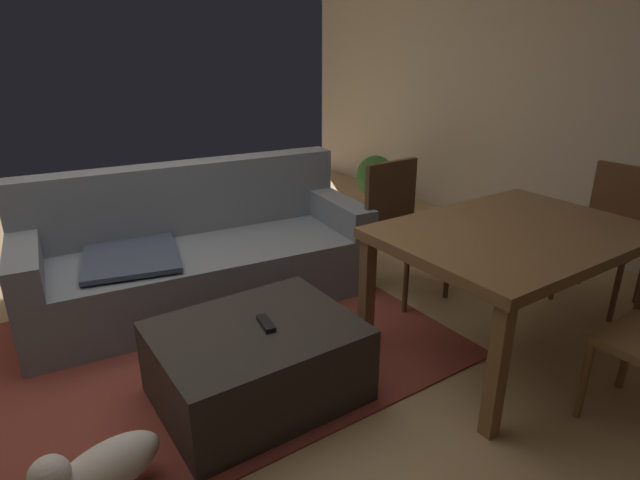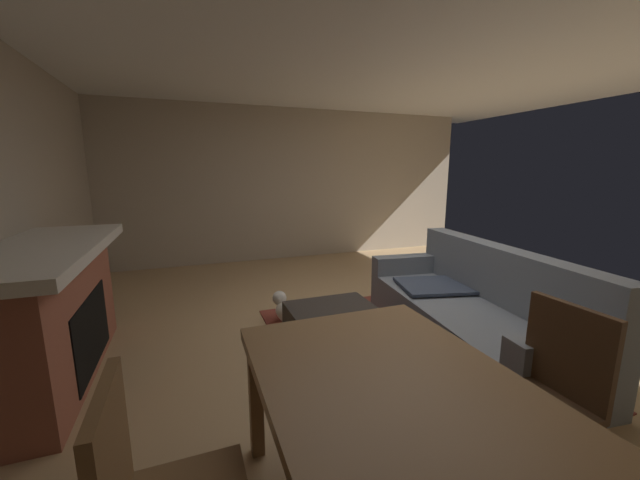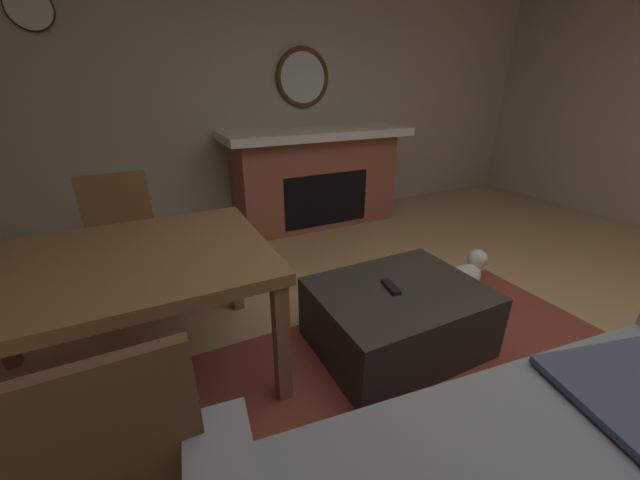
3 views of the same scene
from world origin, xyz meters
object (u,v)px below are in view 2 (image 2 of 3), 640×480
at_px(fireplace, 45,314).
at_px(couch, 471,314).
at_px(ottoman_coffee_table, 340,338).
at_px(dining_chair_north, 549,384).
at_px(small_dog, 287,311).
at_px(tv_remote, 341,317).
at_px(dining_table, 393,399).

relative_size(fireplace, couch, 0.86).
height_order(ottoman_coffee_table, dining_chair_north, dining_chair_north).
distance_m(ottoman_coffee_table, small_dog, 0.85).
distance_m(fireplace, tv_remote, 2.23).
bearing_deg(tv_remote, small_dog, -155.80).
relative_size(couch, tv_remote, 14.53).
height_order(couch, dining_table, couch).
distance_m(couch, dining_chair_north, 1.41).
bearing_deg(fireplace, small_dog, 98.98).
relative_size(dining_table, small_dog, 2.82).
bearing_deg(dining_chair_north, tv_remote, -158.21).
xyz_separation_m(couch, small_dog, (-0.99, -1.43, -0.15)).
height_order(couch, ottoman_coffee_table, couch).
height_order(fireplace, couch, fireplace).
bearing_deg(ottoman_coffee_table, dining_table, -15.13).
xyz_separation_m(couch, dining_chair_north, (1.23, -0.67, 0.20)).
bearing_deg(small_dog, tv_remote, 14.45).
relative_size(fireplace, ottoman_coffee_table, 2.08).
relative_size(dining_table, dining_chair_north, 1.54).
bearing_deg(dining_chair_north, fireplace, -125.39).
distance_m(couch, tv_remote, 1.22).
relative_size(ottoman_coffee_table, dining_chair_north, 1.03).
bearing_deg(couch, ottoman_coffee_table, -98.61).
distance_m(ottoman_coffee_table, dining_table, 1.53).
distance_m(fireplace, ottoman_coffee_table, 2.25).
xyz_separation_m(ottoman_coffee_table, dining_table, (1.41, -0.38, 0.46)).
height_order(fireplace, dining_chair_north, fireplace).
bearing_deg(fireplace, dining_chair_north, 54.61).
relative_size(couch, ottoman_coffee_table, 2.43).
distance_m(couch, small_dog, 1.75).
bearing_deg(ottoman_coffee_table, small_dog, -163.52).
relative_size(couch, dining_chair_north, 2.50).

